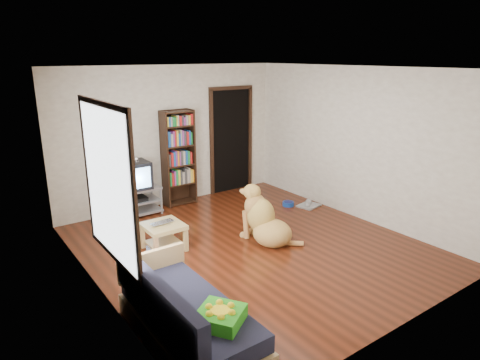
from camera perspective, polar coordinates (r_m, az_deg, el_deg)
ground at (r=6.52m, az=1.48°, el=-8.80°), size 5.00×5.00×0.00m
ceiling at (r=5.90m, az=1.68°, el=14.69°), size 5.00×5.00×0.00m
wall_back at (r=8.16m, az=-9.16°, el=5.80°), size 4.50×0.00×4.50m
wall_front at (r=4.45m, az=21.51°, el=-4.21°), size 4.50×0.00×4.50m
wall_left at (r=5.09m, az=-19.03°, el=-1.38°), size 0.00×5.00×5.00m
wall_right at (r=7.62m, az=15.21°, el=4.68°), size 0.00×5.00×5.00m
green_cushion at (r=4.09m, az=-2.64°, el=-17.73°), size 0.55×0.55×0.13m
laptop at (r=6.33m, az=-10.10°, el=-5.78°), size 0.37×0.26×0.03m
dog_bowl at (r=8.20m, az=6.45°, el=-3.17°), size 0.22×0.22×0.08m
grey_rag at (r=8.24m, az=9.16°, el=-3.38°), size 0.46×0.40×0.03m
window at (r=4.58m, az=-17.21°, el=-0.55°), size 0.03×1.46×1.70m
doorway at (r=8.86m, az=-1.20°, el=5.64°), size 1.03×0.05×2.19m
tv_stand at (r=7.85m, az=-13.85°, el=-2.70°), size 0.90×0.45×0.50m
crt_tv at (r=7.73m, az=-14.15°, el=0.66°), size 0.55×0.52×0.58m
bookshelf at (r=8.11m, az=-8.24°, el=3.60°), size 0.60×0.30×1.80m
sofa at (r=4.49m, az=-7.37°, el=-17.82°), size 0.80×1.80×0.80m
coffee_table at (r=6.40m, az=-10.16°, el=-6.80°), size 0.55×0.55×0.40m
dog at (r=6.57m, az=3.27°, el=-5.47°), size 0.70×1.02×0.90m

